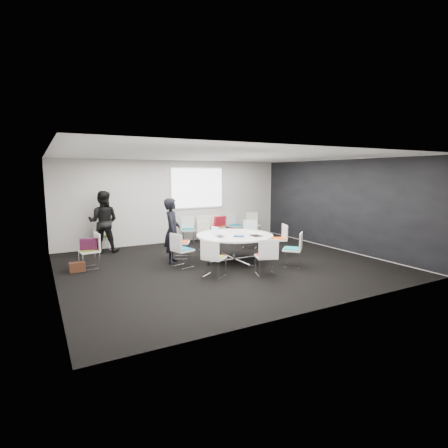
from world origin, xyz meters
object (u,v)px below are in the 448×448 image
chair_back_b (203,233)px  chair_back_e (253,229)px  chair_ring_e (182,257)px  chair_ring_g (266,264)px  chair_ring_h (293,256)px  maroon_bag (89,244)px  brown_bag (77,267)px  chair_ring_c (207,241)px  person_main (172,231)px  chair_ring_a (278,245)px  person_back (103,222)px  chair_back_a (188,235)px  chair_ring_f (214,265)px  chair_back_d (235,230)px  chair_spare_left (90,258)px  laptop (222,236)px  conference_table (235,242)px  chair_back_c (217,232)px  chair_ring_d (181,248)px  chair_ring_b (249,240)px  chair_person_back (103,242)px  cup (231,231)px

chair_back_b → chair_back_e: same height
chair_ring_e → chair_back_b: bearing=130.2°
chair_ring_g → chair_ring_h: size_ratio=1.00×
maroon_bag → brown_bag: size_ratio=1.11×
chair_ring_c → person_main: 1.88m
chair_ring_a → chair_ring_g: (-1.56, -1.61, 0.00)m
chair_ring_h → person_back: bearing=91.0°
chair_back_a → chair_back_e: bearing=-165.2°
person_main → chair_ring_f: bearing=-142.4°
chair_ring_f → chair_back_d: bearing=108.3°
chair_spare_left → brown_bag: size_ratio=2.44×
person_main → laptop: (1.09, -0.71, -0.12)m
chair_ring_a → chair_spare_left: (-5.07, 1.00, 0.00)m
chair_spare_left → person_main: (2.01, -0.46, 0.59)m
chair_back_e → laptop: size_ratio=2.45×
conference_table → chair_back_e: bearing=49.6°
chair_spare_left → laptop: size_ratio=2.45×
chair_back_b → chair_back_c: (0.56, 0.03, 0.00)m
chair_spare_left → brown_bag: (-0.33, -0.19, -0.16)m
chair_back_d → person_main: 4.11m
conference_table → chair_ring_a: bearing=3.7°
brown_bag → chair_ring_g: bearing=-32.2°
chair_ring_d → maroon_bag: chair_ring_d is taller
chair_ring_b → chair_person_back: (-4.15, 1.80, 0.00)m
chair_spare_left → person_main: 2.14m
chair_ring_e → maroon_bag: bearing=-131.5°
chair_back_a → cup: bearing=108.5°
conference_table → brown_bag: 3.99m
chair_ring_h → chair_ring_d: bearing=91.2°
conference_table → chair_ring_c: (-0.05, 1.62, -0.24)m
laptop → chair_back_b: bearing=-5.6°
chair_back_b → chair_back_c: same height
chair_ring_a → laptop: size_ratio=2.45×
chair_ring_g → brown_bag: (-3.84, 2.41, -0.16)m
chair_ring_h → person_main: person_main is taller
chair_ring_c → chair_ring_d: bearing=10.7°
chair_spare_left → person_main: person_main is taller
chair_ring_d → chair_ring_f: (0.00, -2.06, 0.00)m
chair_back_b → chair_person_back: bearing=24.4°
chair_ring_c → brown_bag: (-3.82, -0.72, -0.16)m
chair_ring_a → maroon_bag: 5.20m
chair_ring_f → chair_ring_g: size_ratio=1.00×
chair_back_b → chair_spare_left: bearing=50.2°
person_main → chair_back_a: bearing=-6.7°
chair_back_c → person_back: (-3.92, -0.17, 0.65)m
chair_ring_g → maroon_bag: size_ratio=2.20×
chair_spare_left → cup: size_ratio=9.78×
conference_table → brown_bag: size_ratio=5.70×
chair_ring_b → chair_back_a: bearing=-11.3°
chair_ring_e → chair_ring_c: bearing=121.1°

